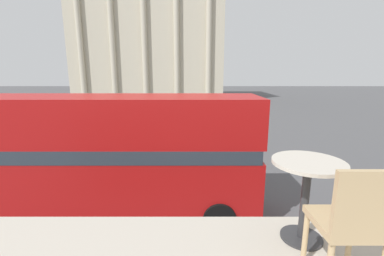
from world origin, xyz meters
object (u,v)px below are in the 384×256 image
plaza_building_left (151,43)px  pedestrian_grey (241,107)px  traffic_light_near (96,128)px  double_decker_bus (99,151)px  cafe_dining_table (306,182)px  pedestrian_yellow (226,114)px  cafe_chair_0 (351,222)px  traffic_light_mid (164,112)px

plaza_building_left → pedestrian_grey: (13.91, -20.05, -9.86)m
pedestrian_grey → traffic_light_near: bearing=-146.1°
traffic_light_near → double_decker_bus: bearing=-68.7°
double_decker_bus → pedestrian_grey: size_ratio=6.48×
double_decker_bus → cafe_dining_table: cafe_dining_table is taller
double_decker_bus → pedestrian_yellow: 19.09m
plaza_building_left → traffic_light_near: (3.36, -40.21, -8.16)m
cafe_chair_0 → traffic_light_mid: (-3.06, 17.50, -1.92)m
plaza_building_left → traffic_light_near: bearing=-85.2°
double_decker_bus → pedestrian_grey: 24.81m
cafe_chair_0 → pedestrian_yellow: 25.30m
traffic_light_mid → pedestrian_yellow: size_ratio=2.03×
cafe_dining_table → pedestrian_yellow: bearing=83.7°
cafe_chair_0 → double_decker_bus: bearing=112.9°
traffic_light_mid → pedestrian_yellow: bearing=52.6°
double_decker_bus → cafe_dining_table: bearing=-61.9°
cafe_dining_table → traffic_light_mid: (-3.02, 16.94, -1.94)m
pedestrian_yellow → cafe_chair_0: bearing=-120.0°
cafe_chair_0 → pedestrian_yellow: size_ratio=0.52×
plaza_building_left → traffic_light_mid: size_ratio=7.55×
plaza_building_left → pedestrian_yellow: size_ratio=15.30×
traffic_light_near → traffic_light_mid: 7.91m
cafe_dining_table → traffic_light_near: cafe_dining_table is taller
traffic_light_near → pedestrian_grey: 22.81m
cafe_dining_table → pedestrian_grey: cafe_dining_table is taller
cafe_chair_0 → pedestrian_grey: bearing=72.4°
double_decker_bus → plaza_building_left: bearing=91.4°
traffic_light_near → cafe_chair_0: bearing=-61.7°
traffic_light_mid → pedestrian_yellow: traffic_light_mid is taller
traffic_light_mid → traffic_light_near: bearing=-106.9°
plaza_building_left → pedestrian_grey: plaza_building_left is taller
cafe_dining_table → pedestrian_yellow: 24.75m
cafe_chair_0 → plaza_building_left: size_ratio=0.03×
plaza_building_left → pedestrian_grey: 26.32m
cafe_dining_table → traffic_light_mid: bearing=100.1°
traffic_light_mid → pedestrian_grey: traffic_light_mid is taller
double_decker_bus → pedestrian_yellow: (6.93, 17.73, -1.45)m
double_decker_bus → traffic_light_mid: (1.24, 10.28, -0.14)m
pedestrian_grey → cafe_dining_table: bearing=-128.5°
traffic_light_near → pedestrian_yellow: (8.00, 15.00, -1.69)m
cafe_chair_0 → pedestrian_grey: (5.19, 30.10, -3.24)m
cafe_chair_0 → pedestrian_yellow: (2.63, 24.95, -3.23)m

